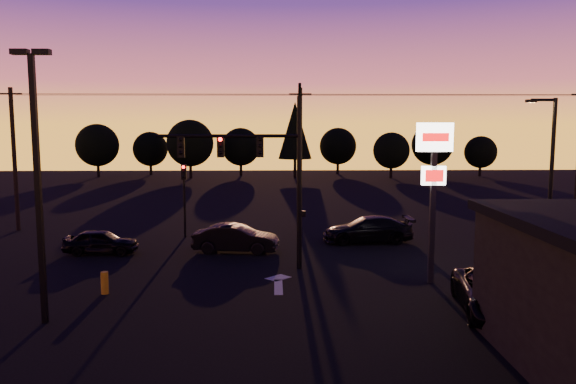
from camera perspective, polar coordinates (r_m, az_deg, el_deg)
name	(u,v)px	position (r m, az deg, el deg)	size (l,w,h in m)	color
ground	(266,294)	(22.70, -2.24, -10.36)	(120.00, 120.00, 0.00)	black
lane_arrow	(278,282)	(24.29, -0.99, -9.17)	(1.20, 3.10, 0.01)	beige
traffic_signal_mast	(265,164)	(25.73, -2.39, 2.90)	(6.79, 0.52, 8.58)	black
secondary_signal	(184,190)	(33.80, -10.50, 0.22)	(0.30, 0.31, 4.35)	black
parking_lot_light	(37,169)	(20.30, -24.14, 2.16)	(1.25, 0.30, 9.14)	black
pylon_sign	(434,168)	(24.18, 14.59, 2.37)	(1.50, 0.28, 6.80)	black
streetlight	(550,171)	(30.47, 25.05, 1.91)	(1.55, 0.35, 8.00)	black
utility_pole_0	(14,158)	(39.29, -26.04, 3.09)	(1.40, 0.26, 9.00)	black
utility_pole_1	(300,158)	(35.77, 1.24, 3.49)	(1.40, 0.26, 9.00)	black
power_wires	(300,95)	(35.76, 1.25, 9.86)	(36.00, 1.22, 0.07)	black
bollard	(105,283)	(23.80, -18.13, -8.76)	(0.30, 0.30, 0.89)	gold
tree_0	(97,145)	(75.11, -18.81, 4.52)	(5.36, 5.36, 6.74)	black
tree_1	(150,149)	(76.50, -13.81, 4.26)	(4.54, 4.54, 5.71)	black
tree_2	(190,143)	(70.47, -9.92, 4.91)	(5.77, 5.78, 7.26)	black
tree_3	(241,147)	(73.86, -4.83, 4.59)	(4.95, 4.95, 6.22)	black
tree_4	(295,130)	(70.73, 0.72, 6.28)	(4.18, 4.18, 9.50)	black
tree_5	(338,146)	(76.23, 5.10, 4.66)	(4.95, 4.95, 6.22)	black
tree_6	(391,151)	(71.28, 10.46, 4.16)	(4.54, 4.54, 5.71)	black
tree_7	(432,145)	(75.60, 14.47, 4.69)	(5.36, 5.36, 6.74)	black
tree_8	(481,152)	(76.56, 18.98, 3.85)	(4.12, 4.12, 5.19)	black
car_left	(101,242)	(30.90, -18.46, -4.82)	(1.52, 3.77, 1.28)	black
car_mid	(236,238)	(29.84, -5.34, -4.71)	(1.55, 4.45, 1.47)	black
car_right	(368,229)	(32.47, 8.11, -3.79)	(2.08, 5.11, 1.48)	black
suv_parked	(496,294)	(21.62, 20.35, -9.65)	(2.44, 5.30, 1.47)	black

